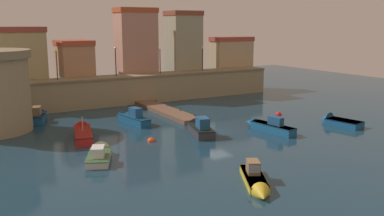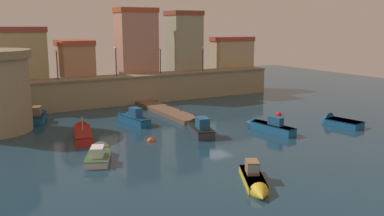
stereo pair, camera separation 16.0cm
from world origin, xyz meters
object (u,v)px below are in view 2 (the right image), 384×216
Objects in this scene: quay_lamp_0 at (57,60)px; mooring_buoy_2 at (151,141)px; moored_boat_5 at (38,116)px; mooring_buoy_1 at (279,115)px; moored_boat_7 at (131,117)px; moored_boat_2 at (255,181)px; mooring_buoy_0 at (203,125)px; moored_boat_0 at (268,126)px; moored_boat_3 at (99,153)px; quay_lamp_2 at (160,57)px; quay_lamp_3 at (203,55)px; moored_boat_4 at (82,132)px; quay_lamp_1 at (116,57)px; moored_boat_6 at (199,128)px; moored_boat_1 at (337,122)px.

quay_lamp_0 is 5.07× the size of mooring_buoy_2.
mooring_buoy_1 is (25.83, -11.14, -0.56)m from moored_boat_5.
moored_boat_2 is at bearing 172.26° from moored_boat_7.
moored_boat_7 is 13.23× the size of mooring_buoy_0.
moored_boat_0 is 17.78m from moored_boat_3.
moored_boat_2 is (5.38, -33.49, -5.93)m from quay_lamp_0.
quay_lamp_2 is 19.26m from mooring_buoy_1.
moored_boat_7 is at bearing -144.79° from quay_lamp_3.
moored_boat_0 reaches higher than mooring_buoy_0.
moored_boat_2 is at bearing -147.88° from moored_boat_4.
moored_boat_3 is at bearing -119.66° from moored_boat_2.
moored_boat_5 is at bearing -163.58° from quay_lamp_2.
quay_lamp_1 is at bearing -180.00° from quay_lamp_3.
mooring_buoy_0 is at bearing -179.70° from mooring_buoy_1.
quay_lamp_0 is 13.81m from moored_boat_7.
quay_lamp_0 is 0.52× the size of moored_boat_4.
moored_boat_6 is 7.95× the size of mooring_buoy_1.
moored_boat_1 reaches higher than mooring_buoy_0.
quay_lamp_2 is at bearing 1.43° from moored_boat_6.
moored_boat_5 is 10.64× the size of mooring_buoy_0.
mooring_buoy_1 is (-1.99, 7.15, -0.36)m from moored_boat_1.
quay_lamp_3 is 32.64m from moored_boat_3.
moored_boat_6 reaches higher than mooring_buoy_0.
quay_lamp_3 reaches higher than mooring_buoy_0.
moored_boat_2 is at bearing -84.06° from mooring_buoy_2.
quay_lamp_0 is 0.63× the size of moored_boat_6.
quay_lamp_3 reaches higher than moored_boat_4.
moored_boat_1 is at bearing -69.97° from moored_boat_3.
moored_boat_3 is (-9.57, -22.20, -6.02)m from quay_lamp_1.
moored_boat_5 is 19.05m from moored_boat_6.
moored_boat_5 is 0.80× the size of moored_boat_7.
quay_lamp_0 reaches higher than moored_boat_4.
quay_lamp_1 is 7.89× the size of mooring_buoy_0.
mooring_buoy_2 is (-17.46, -19.63, -6.24)m from quay_lamp_3.
moored_boat_4 is at bearing 135.23° from mooring_buoy_2.
quay_lamp_2 reaches higher than moored_boat_0.
quay_lamp_1 is 13.80m from moored_boat_5.
mooring_buoy_2 is (-10.42, -19.63, -6.20)m from quay_lamp_2.
moored_boat_2 reaches higher than moored_boat_3.
quay_lamp_0 reaches higher than moored_boat_7.
moored_boat_7 is (-10.74, 10.56, 0.05)m from moored_boat_0.
moored_boat_1 is 33.30m from moored_boat_5.
moored_boat_3 is at bearing -113.32° from quay_lamp_1.
moored_boat_1 is 9.95× the size of mooring_buoy_0.
moored_boat_4 is at bearing 171.73° from mooring_buoy_0.
moored_boat_3 is (-16.17, -22.20, -5.80)m from quay_lamp_2.
moored_boat_3 is at bearing -126.06° from quay_lamp_2.
moored_boat_3 is 11.61m from moored_boat_6.
quay_lamp_3 is at bearing -62.92° from moored_boat_7.
quay_lamp_2 reaches higher than moored_boat_2.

